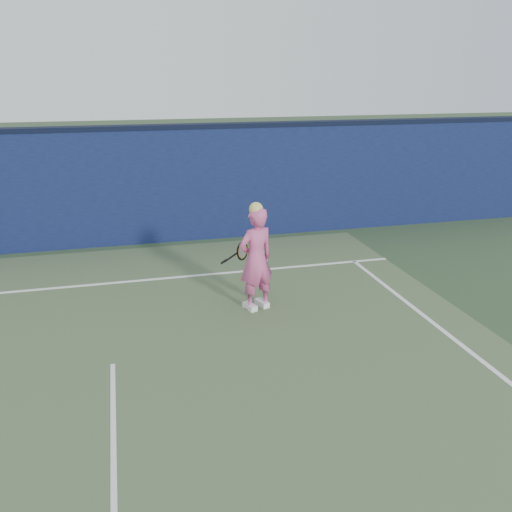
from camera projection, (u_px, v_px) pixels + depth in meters
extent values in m
plane|color=#2D4329|center=(113.00, 408.00, 6.26)|extent=(80.00, 80.00, 0.00)
cube|color=#0D133B|center=(107.00, 189.00, 11.82)|extent=(24.00, 0.40, 2.50)
cube|color=black|center=(101.00, 128.00, 11.40)|extent=(24.00, 0.42, 0.10)
imported|color=#CC4F89|center=(256.00, 259.00, 8.64)|extent=(0.72, 0.59, 1.70)
sphere|color=#DCCB63|center=(256.00, 209.00, 8.37)|extent=(0.22, 0.22, 0.22)
cube|color=white|center=(262.00, 303.00, 8.96)|extent=(0.21, 0.30, 0.10)
cube|color=white|center=(250.00, 307.00, 8.83)|extent=(0.21, 0.30, 0.10)
torus|color=black|center=(242.00, 251.00, 9.02)|extent=(0.27, 0.26, 0.32)
torus|color=yellow|center=(242.00, 251.00, 9.02)|extent=(0.21, 0.21, 0.26)
cylinder|color=beige|center=(242.00, 251.00, 9.02)|extent=(0.21, 0.20, 0.26)
cylinder|color=black|center=(231.00, 257.00, 8.90)|extent=(0.26, 0.19, 0.11)
cylinder|color=black|center=(224.00, 261.00, 8.83)|extent=(0.13, 0.10, 0.07)
cube|color=white|center=(112.00, 283.00, 9.92)|extent=(11.00, 0.08, 0.01)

